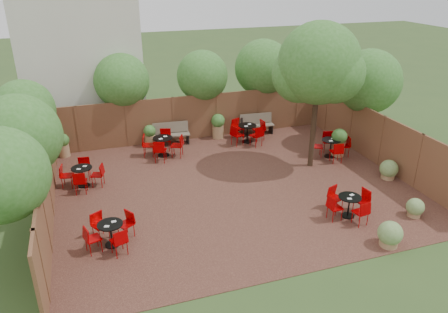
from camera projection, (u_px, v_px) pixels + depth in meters
name	position (u px, v px, depth m)	size (l,w,h in m)	color
ground	(234.00, 187.00, 15.24)	(80.00, 80.00, 0.00)	#354F23
courtyard_paving	(234.00, 187.00, 15.23)	(12.00, 10.00, 0.02)	#3B1F18
fence_back	(196.00, 117.00, 19.17)	(12.00, 0.08, 2.00)	#50311D
fence_left	(48.00, 187.00, 13.09)	(0.08, 10.00, 2.00)	#50311D
fence_right	(381.00, 141.00, 16.58)	(0.08, 10.00, 2.00)	#50311D
neighbour_building	(79.00, 43.00, 19.26)	(5.00, 4.00, 8.00)	beige
overhang_foliage	(189.00, 93.00, 16.40)	(15.77, 10.77, 2.65)	#336A22
courtyard_tree	(319.00, 68.00, 15.30)	(3.00, 2.95, 5.45)	black
park_bench_left	(171.00, 133.00, 18.69)	(1.57, 0.60, 0.96)	brown
park_bench_right	(257.00, 124.00, 19.86)	(1.54, 0.60, 0.93)	brown
bistro_tables	(218.00, 162.00, 16.09)	(11.13, 8.31, 0.91)	black
planters	(214.00, 136.00, 18.21)	(11.19, 4.07, 1.15)	#97734B
low_shrubs	(395.00, 201.00, 13.62)	(3.33, 4.16, 0.74)	#97734B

